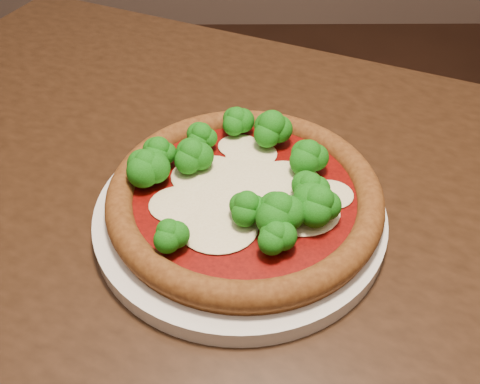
{
  "coord_description": "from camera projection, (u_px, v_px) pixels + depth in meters",
  "views": [
    {
      "loc": [
        -0.03,
        -0.4,
        1.14
      ],
      "look_at": [
        -0.02,
        -0.03,
        0.79
      ],
      "focal_mm": 40.0,
      "sensor_mm": 36.0,
      "label": 1
    }
  ],
  "objects": [
    {
      "name": "plate",
      "position": [
        240.0,
        215.0,
        0.53
      ],
      "size": [
        0.29,
        0.29,
        0.02
      ],
      "primitive_type": "cylinder",
      "color": "silver",
      "rests_on": "dining_table"
    },
    {
      "name": "pizza",
      "position": [
        245.0,
        190.0,
        0.52
      ],
      "size": [
        0.27,
        0.27,
        0.06
      ],
      "rotation": [
        0.0,
        0.0,
        0.04
      ],
      "color": "brown",
      "rests_on": "plate"
    },
    {
      "name": "dining_table",
      "position": [
        280.0,
        304.0,
        0.59
      ],
      "size": [
        1.42,
        1.2,
        0.75
      ],
      "rotation": [
        0.0,
        0.0,
        -0.43
      ],
      "color": "black",
      "rests_on": "floor"
    }
  ]
}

